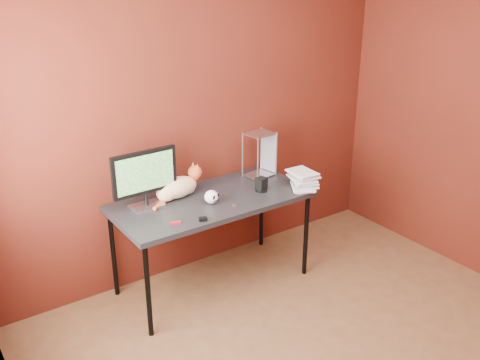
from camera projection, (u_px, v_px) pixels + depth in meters
room at (371, 158)px, 2.80m from camera, size 3.52×3.52×2.61m
desk at (212, 204)px, 4.05m from camera, size 1.50×0.70×0.75m
monitor at (145, 176)px, 3.80m from camera, size 0.50×0.17×0.43m
cat at (178, 187)px, 4.03m from camera, size 0.48×0.24×0.23m
skull_mug at (212, 197)px, 3.93m from camera, size 0.11×0.11×0.10m
speaker at (261, 185)px, 4.15m from camera, size 0.09×0.09×0.11m
book_stack at (296, 100)px, 3.96m from camera, size 0.27×0.29×1.41m
wire_rack at (259, 154)px, 4.39m from camera, size 0.24×0.21×0.38m
pocket_knife at (175, 223)px, 3.64m from camera, size 0.08×0.04×0.02m
black_gadget at (203, 219)px, 3.67m from camera, size 0.06×0.05×0.03m
washer at (235, 205)px, 3.92m from camera, size 0.04×0.04×0.00m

